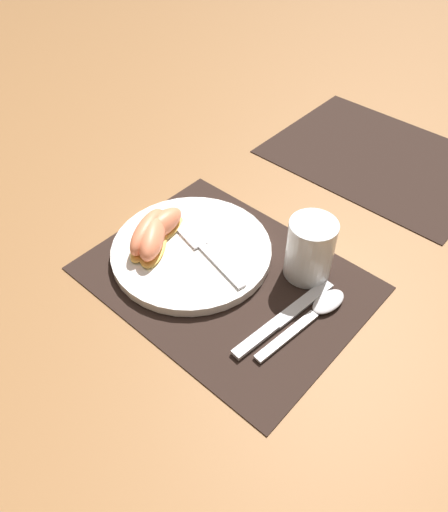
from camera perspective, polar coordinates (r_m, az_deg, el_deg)
ground_plane at (r=0.81m, az=0.21°, el=-2.57°), size 3.00×3.00×0.00m
placemat at (r=0.81m, az=0.21°, el=-2.48°), size 0.43×0.33×0.00m
placemat_far at (r=1.12m, az=17.33°, el=10.75°), size 0.43×0.33×0.00m
plate at (r=0.84m, az=-3.82°, el=0.55°), size 0.27×0.27×0.02m
juice_glass at (r=0.79m, az=9.74°, el=0.45°), size 0.08×0.08×0.10m
knife at (r=0.75m, az=6.68°, el=-7.16°), size 0.04×0.21×0.01m
spoon at (r=0.77m, az=10.64°, el=-6.13°), size 0.04×0.19×0.01m
fork at (r=0.82m, az=-2.32°, el=0.80°), size 0.18×0.06×0.00m
citrus_wedge_0 at (r=0.85m, az=-7.21°, el=3.44°), size 0.05×0.10×0.04m
citrus_wedge_1 at (r=0.84m, az=-8.70°, el=2.62°), size 0.08×0.12×0.05m
citrus_wedge_2 at (r=0.83m, az=-8.22°, el=2.04°), size 0.10×0.11×0.04m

